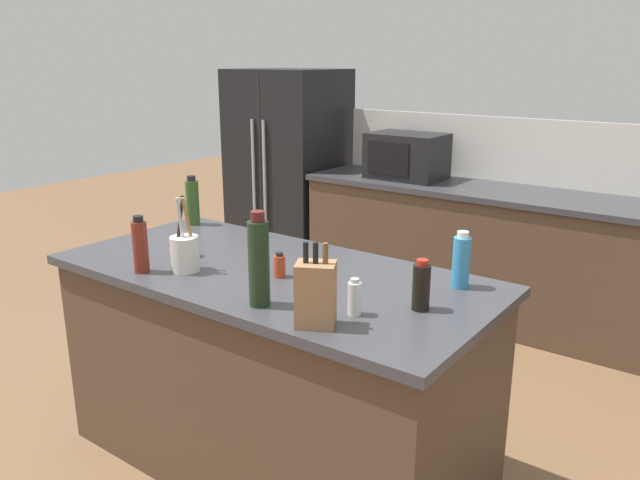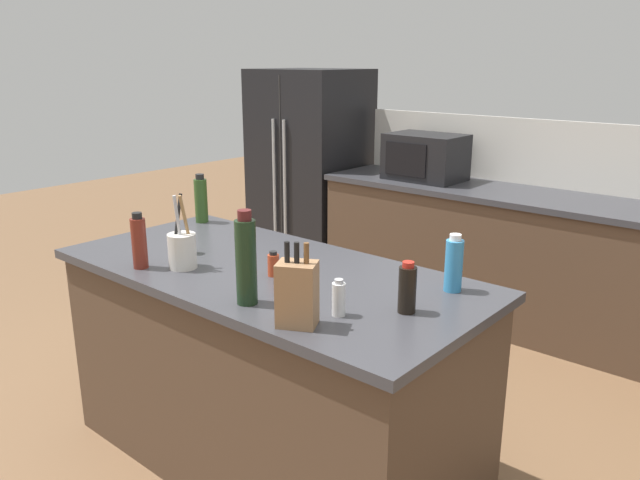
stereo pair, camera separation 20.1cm
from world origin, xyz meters
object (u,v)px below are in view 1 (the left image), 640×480
at_px(refrigerator, 288,172).
at_px(dish_soap_bottle, 461,261).
at_px(microwave, 407,156).
at_px(knife_block, 316,294).
at_px(salt_shaker, 355,298).
at_px(spice_jar_paprika, 280,265).
at_px(wine_bottle, 259,262).
at_px(soy_sauce_bottle, 421,286).
at_px(utensil_crock, 185,252).
at_px(olive_oil_bottle, 193,202).
at_px(vinegar_bottle, 140,246).
at_px(spice_jar_oregano, 189,246).

height_order(refrigerator, dish_soap_bottle, refrigerator).
bearing_deg(microwave, knife_block, -67.41).
relative_size(knife_block, salt_shaker, 2.17).
bearing_deg(refrigerator, dish_soap_bottle, -38.53).
distance_m(knife_block, spice_jar_paprika, 0.51).
bearing_deg(wine_bottle, soy_sauce_bottle, 32.13).
distance_m(utensil_crock, dish_soap_bottle, 1.13).
height_order(soy_sauce_bottle, olive_oil_bottle, olive_oil_bottle).
xyz_separation_m(microwave, olive_oil_bottle, (-0.27, -1.87, -0.04)).
height_order(refrigerator, utensil_crock, refrigerator).
relative_size(olive_oil_bottle, vinegar_bottle, 1.09).
bearing_deg(soy_sauce_bottle, refrigerator, 137.31).
bearing_deg(spice_jar_paprika, dish_soap_bottle, 26.82).
xyz_separation_m(soy_sauce_bottle, spice_jar_oregano, (-1.13, -0.06, -0.04)).
height_order(knife_block, soy_sauce_bottle, knife_block).
bearing_deg(vinegar_bottle, olive_oil_bottle, 121.75).
bearing_deg(spice_jar_oregano, microwave, 93.56).
xyz_separation_m(refrigerator, spice_jar_oregano, (1.32, -2.32, 0.13)).
bearing_deg(utensil_crock, spice_jar_oregano, 133.89).
bearing_deg(knife_block, utensil_crock, 142.90).
relative_size(utensil_crock, spice_jar_oregano, 3.18).
distance_m(soy_sauce_bottle, salt_shaker, 0.24).
relative_size(dish_soap_bottle, olive_oil_bottle, 0.85).
height_order(soy_sauce_bottle, spice_jar_oregano, soy_sauce_bottle).
height_order(spice_jar_paprika, spice_jar_oregano, spice_jar_paprika).
bearing_deg(spice_jar_paprika, microwave, 106.13).
bearing_deg(salt_shaker, dish_soap_bottle, 68.98).
bearing_deg(dish_soap_bottle, wine_bottle, -130.11).
distance_m(utensil_crock, olive_oil_bottle, 0.78).
xyz_separation_m(utensil_crock, salt_shaker, (0.83, 0.03, -0.02)).
bearing_deg(utensil_crock, vinegar_bottle, -139.93).
xyz_separation_m(refrigerator, soy_sauce_bottle, (2.45, -2.26, 0.17)).
relative_size(olive_oil_bottle, spice_jar_oregano, 2.63).
height_order(utensil_crock, spice_jar_paprika, utensil_crock).
bearing_deg(refrigerator, spice_jar_paprika, -51.48).
relative_size(refrigerator, spice_jar_oregano, 17.05).
height_order(utensil_crock, vinegar_bottle, utensil_crock).
distance_m(microwave, vinegar_bottle, 2.54).
relative_size(refrigerator, microwave, 3.16).
distance_m(dish_soap_bottle, wine_bottle, 0.79).
relative_size(soy_sauce_bottle, spice_jar_oregano, 1.86).
relative_size(refrigerator, knife_block, 5.92).
height_order(microwave, spice_jar_paprika, microwave).
distance_m(knife_block, vinegar_bottle, 0.91).
height_order(olive_oil_bottle, spice_jar_paprika, olive_oil_bottle).
xyz_separation_m(dish_soap_bottle, olive_oil_bottle, (-1.56, 0.05, 0.02)).
relative_size(knife_block, utensil_crock, 0.91).
xyz_separation_m(refrigerator, olive_oil_bottle, (0.91, -1.92, 0.21)).
height_order(wine_bottle, salt_shaker, wine_bottle).
height_order(dish_soap_bottle, vinegar_bottle, vinegar_bottle).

